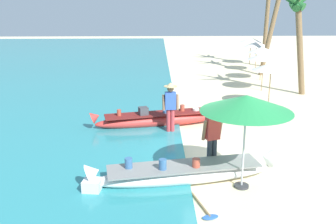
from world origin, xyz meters
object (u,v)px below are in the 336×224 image
(boat_red_midground, at_px, (158,119))
(cooler_box, at_px, (92,187))
(person_vendor_hatted, at_px, (170,105))
(person_tourist_customer, at_px, (212,135))
(boat_white_foreground, at_px, (184,173))
(patio_umbrella_large, at_px, (246,104))
(paddle, at_px, (200,204))
(palm_tree_mid_cluster, at_px, (297,10))

(boat_red_midground, xyz_separation_m, cooler_box, (-1.57, -4.94, -0.10))
(person_vendor_hatted, bearing_deg, cooler_box, -115.59)
(person_tourist_customer, bearing_deg, boat_white_foreground, -138.99)
(patio_umbrella_large, relative_size, cooler_box, 5.71)
(boat_red_midground, distance_m, person_vendor_hatted, 1.17)
(cooler_box, bearing_deg, person_tourist_customer, 29.67)
(patio_umbrella_large, bearing_deg, paddle, -143.43)
(boat_white_foreground, distance_m, person_vendor_hatted, 3.68)
(boat_red_midground, relative_size, cooler_box, 11.91)
(person_vendor_hatted, xyz_separation_m, cooler_box, (-1.98, -4.14, -0.86))
(boat_white_foreground, distance_m, boat_red_midground, 4.43)
(boat_red_midground, bearing_deg, boat_white_foreground, -82.01)
(paddle, bearing_deg, person_vendor_hatted, 96.09)
(patio_umbrella_large, distance_m, palm_tree_mid_cluster, 10.63)
(boat_white_foreground, bearing_deg, paddle, -75.31)
(cooler_box, relative_size, paddle, 0.23)
(person_vendor_hatted, bearing_deg, person_tourist_customer, -70.94)
(boat_white_foreground, relative_size, patio_umbrella_large, 2.10)
(person_tourist_customer, height_order, palm_tree_mid_cluster, palm_tree_mid_cluster)
(patio_umbrella_large, bearing_deg, cooler_box, -175.97)
(person_vendor_hatted, relative_size, paddle, 1.02)
(person_tourist_customer, bearing_deg, boat_red_midground, 110.84)
(boat_white_foreground, relative_size, boat_red_midground, 1.00)
(person_tourist_customer, relative_size, patio_umbrella_large, 0.75)
(cooler_box, xyz_separation_m, paddle, (2.48, -0.57, -0.16))
(boat_white_foreground, bearing_deg, boat_red_midground, 97.99)
(person_tourist_customer, relative_size, palm_tree_mid_cluster, 0.34)
(person_vendor_hatted, height_order, person_tourist_customer, person_vendor_hatted)
(boat_white_foreground, height_order, person_tourist_customer, person_tourist_customer)
(cooler_box, bearing_deg, paddle, -5.70)
(boat_white_foreground, relative_size, cooler_box, 11.97)
(boat_red_midground, relative_size, patio_umbrella_large, 2.09)
(boat_white_foreground, distance_m, cooler_box, 2.26)
(person_tourist_customer, height_order, patio_umbrella_large, patio_umbrella_large)
(boat_red_midground, height_order, palm_tree_mid_cluster, palm_tree_mid_cluster)
(paddle, bearing_deg, palm_tree_mid_cluster, 61.81)
(palm_tree_mid_cluster, height_order, paddle, palm_tree_mid_cluster)
(palm_tree_mid_cluster, relative_size, cooler_box, 12.60)
(person_vendor_hatted, bearing_deg, palm_tree_mid_cluster, 42.91)
(patio_umbrella_large, height_order, cooler_box, patio_umbrella_large)
(person_vendor_hatted, xyz_separation_m, paddle, (0.50, -4.70, -1.01))
(boat_red_midground, bearing_deg, person_vendor_hatted, -63.08)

